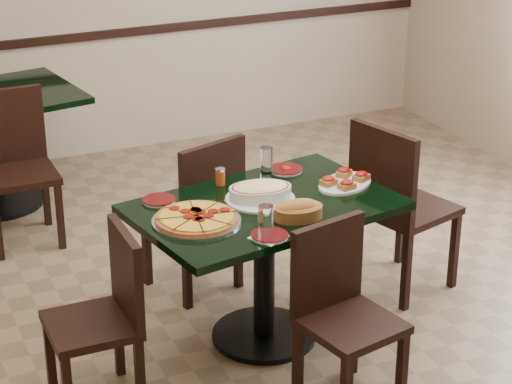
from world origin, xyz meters
name	(u,v)px	position (x,y,z in m)	size (l,w,h in m)	color
floor	(271,318)	(0.00, 0.00, 0.00)	(5.50, 5.50, 0.00)	brown
room_shell	(304,13)	(1.02, 1.73, 1.17)	(5.50, 5.50, 5.50)	silver
main_table	(264,237)	(-0.12, -0.16, 0.57)	(1.36, 1.00, 0.75)	black
chair_far	(201,208)	(-0.22, 0.43, 0.50)	(0.53, 0.53, 0.90)	black
chair_near	(340,305)	(0.00, -0.75, 0.47)	(0.47, 0.47, 0.84)	black
chair_right	(395,199)	(0.74, 0.01, 0.55)	(0.56, 0.56, 0.97)	black
chair_left	(107,309)	(-0.97, -0.35, 0.46)	(0.39, 0.39, 0.83)	black
back_chair_near	(15,158)	(-1.00, 1.53, 0.52)	(0.43, 0.43, 0.92)	black
pepperoni_pizza	(196,219)	(-0.49, -0.23, 0.77)	(0.42, 0.42, 0.04)	silver
lasagna_casserole	(260,192)	(-0.12, -0.12, 0.80)	(0.34, 0.34, 0.09)	silver
bread_basket	(298,210)	(-0.04, -0.38, 0.79)	(0.25, 0.18, 0.10)	brown
bruschetta_platter	(345,180)	(0.35, -0.12, 0.77)	(0.40, 0.35, 0.05)	silver
side_plate_near	(269,236)	(-0.25, -0.51, 0.76)	(0.17, 0.17, 0.02)	silver
side_plate_far_r	(286,169)	(0.16, 0.17, 0.76)	(0.18, 0.18, 0.03)	silver
side_plate_far_l	(159,200)	(-0.57, 0.06, 0.76)	(0.16, 0.16, 0.02)	silver
napkin_setting	(269,237)	(-0.25, -0.51, 0.75)	(0.18, 0.18, 0.01)	white
water_glass_a	(266,160)	(0.05, 0.19, 0.82)	(0.07, 0.07, 0.14)	white
water_glass_b	(266,221)	(-0.26, -0.49, 0.82)	(0.07, 0.07, 0.15)	white
pepper_shaker	(220,176)	(-0.22, 0.14, 0.80)	(0.05, 0.05, 0.09)	#AC3D12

